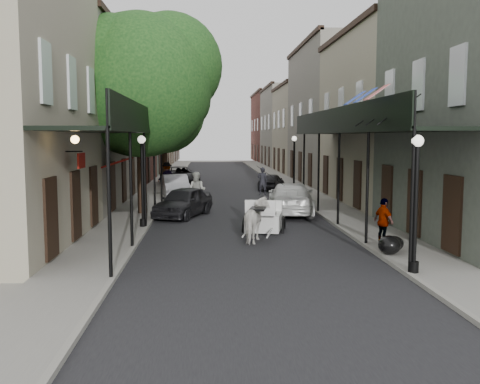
{
  "coord_description": "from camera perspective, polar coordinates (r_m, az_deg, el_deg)",
  "views": [
    {
      "loc": [
        -1.48,
        -15.86,
        3.77
      ],
      "look_at": [
        -0.17,
        5.16,
        1.6
      ],
      "focal_mm": 40.0,
      "sensor_mm": 36.0,
      "label": 1
    }
  ],
  "objects": [
    {
      "name": "ground",
      "position": [
        16.37,
        1.72,
        -7.44
      ],
      "size": [
        140.0,
        140.0,
        0.0
      ],
      "primitive_type": "plane",
      "color": "gray",
      "rests_on": "ground"
    },
    {
      "name": "tree_far",
      "position": [
        40.19,
        -7.6,
        8.79
      ],
      "size": [
        6.45,
        6.0,
        8.61
      ],
      "color": "#382619",
      "rests_on": "sidewalk_left"
    },
    {
      "name": "pedestrian_walking",
      "position": [
        28.44,
        -4.6,
        0.21
      ],
      "size": [
        1.13,
        1.0,
        1.93
      ],
      "primitive_type": "imported",
      "rotation": [
        0.0,
        0.0,
        -0.33
      ],
      "color": "beige",
      "rests_on": "ground"
    },
    {
      "name": "car_right_far",
      "position": [
        38.21,
        3.35,
        1.13
      ],
      "size": [
        2.49,
        3.82,
        1.21
      ],
      "primitive_type": "imported",
      "rotation": [
        0.0,
        0.0,
        2.82
      ],
      "color": "black",
      "rests_on": "ground"
    },
    {
      "name": "sidewalk_left",
      "position": [
        36.22,
        -9.12,
        -0.07
      ],
      "size": [
        2.2,
        90.0,
        0.12
      ],
      "primitive_type": "cube",
      "color": "gray",
      "rests_on": "ground"
    },
    {
      "name": "pedestrian_sidewalk_right",
      "position": [
        18.83,
        15.07,
        -3.04
      ],
      "size": [
        0.69,
        1.01,
        1.59
      ],
      "primitive_type": "imported",
      "rotation": [
        0.0,
        0.0,
        1.93
      ],
      "color": "gray",
      "rests_on": "sidewalk_right"
    },
    {
      "name": "car_right_near",
      "position": [
        26.21,
        5.41,
        -0.7
      ],
      "size": [
        2.86,
        5.58,
        1.55
      ],
      "primitive_type": "imported",
      "rotation": [
        0.0,
        0.0,
        3.01
      ],
      "color": "silver",
      "rests_on": "ground"
    },
    {
      "name": "pedestrian_sidewalk_left",
      "position": [
        36.78,
        -7.8,
        1.66
      ],
      "size": [
        1.44,
        1.16,
        1.95
      ],
      "primitive_type": "imported",
      "rotation": [
        0.0,
        0.0,
        3.54
      ],
      "color": "gray",
      "rests_on": "sidewalk_left"
    },
    {
      "name": "trash_bags",
      "position": [
        17.57,
        15.83,
        -5.41
      ],
      "size": [
        0.96,
        1.11,
        0.6
      ],
      "color": "black",
      "rests_on": "sidewalk_right"
    },
    {
      "name": "car_left_far",
      "position": [
        42.13,
        -6.44,
        1.72
      ],
      "size": [
        3.62,
        5.69,
        1.46
      ],
      "primitive_type": "imported",
      "rotation": [
        0.0,
        0.0,
        0.24
      ],
      "color": "black",
      "rests_on": "ground"
    },
    {
      "name": "car_left_mid",
      "position": [
        33.62,
        -6.9,
        0.62
      ],
      "size": [
        2.12,
        4.46,
        1.41
      ],
      "primitive_type": "imported",
      "rotation": [
        0.0,
        0.0,
        0.15
      ],
      "color": "#A8A8AD",
      "rests_on": "ground"
    },
    {
      "name": "building_row_right",
      "position": [
        46.98,
        8.91,
        7.62
      ],
      "size": [
        5.0,
        80.0,
        10.5
      ],
      "primitive_type": "cube",
      "color": "gray",
      "rests_on": "ground"
    },
    {
      "name": "tree_near",
      "position": [
        26.32,
        -9.68,
        11.73
      ],
      "size": [
        7.31,
        6.8,
        9.63
      ],
      "color": "#382619",
      "rests_on": "sidewalk_left"
    },
    {
      "name": "carriage",
      "position": [
        21.63,
        2.65,
        -1.41
      ],
      "size": [
        1.9,
        2.55,
        2.64
      ],
      "rotation": [
        0.0,
        0.0,
        -0.21
      ],
      "color": "black",
      "rests_on": "ground"
    },
    {
      "name": "gallery_left",
      "position": [
        23.08,
        -11.89,
        6.46
      ],
      "size": [
        2.2,
        18.05,
        4.88
      ],
      "color": "black",
      "rests_on": "sidewalk_left"
    },
    {
      "name": "building_row_left",
      "position": [
        46.43,
        -12.49,
        7.58
      ],
      "size": [
        5.0,
        80.0,
        10.5
      ],
      "primitive_type": "cube",
      "color": "#9F997F",
      "rests_on": "ground"
    },
    {
      "name": "sidewalk_right",
      "position": [
        36.63,
        6.64,
        0.04
      ],
      "size": [
        2.2,
        90.0,
        0.12
      ],
      "primitive_type": "cube",
      "color": "gray",
      "rests_on": "ground"
    },
    {
      "name": "road",
      "position": [
        36.09,
        -1.2,
        -0.1
      ],
      "size": [
        8.0,
        90.0,
        0.01
      ],
      "primitive_type": "cube",
      "color": "black",
      "rests_on": "ground"
    },
    {
      "name": "car_left_near",
      "position": [
        25.39,
        -6.07,
        -1.06
      ],
      "size": [
        3.1,
        4.52,
        1.43
      ],
      "primitive_type": "imported",
      "rotation": [
        0.0,
        0.0,
        -0.37
      ],
      "color": "black",
      "rests_on": "ground"
    },
    {
      "name": "lamppost_right_far",
      "position": [
        34.36,
        5.79,
        2.99
      ],
      "size": [
        0.32,
        0.32,
        3.71
      ],
      "color": "black",
      "rests_on": "sidewalk_right"
    },
    {
      "name": "lamppost_right_near",
      "position": [
        15.04,
        18.23,
        -0.99
      ],
      "size": [
        0.32,
        0.32,
        3.71
      ],
      "color": "black",
      "rests_on": "sidewalk_right"
    },
    {
      "name": "lamppost_left",
      "position": [
        22.09,
        -10.38,
        1.32
      ],
      "size": [
        0.32,
        0.32,
        3.71
      ],
      "color": "black",
      "rests_on": "sidewalk_left"
    },
    {
      "name": "horse",
      "position": [
        19.24,
        1.87,
        -3.03
      ],
      "size": [
        1.23,
        2.01,
        1.58
      ],
      "primitive_type": "imported",
      "rotation": [
        0.0,
        0.0,
        2.93
      ],
      "color": "white",
      "rests_on": "ground"
    },
    {
      "name": "gallery_right",
      "position": [
        23.69,
        11.85,
        6.44
      ],
      "size": [
        2.2,
        18.05,
        4.88
      ],
      "color": "black",
      "rests_on": "sidewalk_right"
    }
  ]
}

